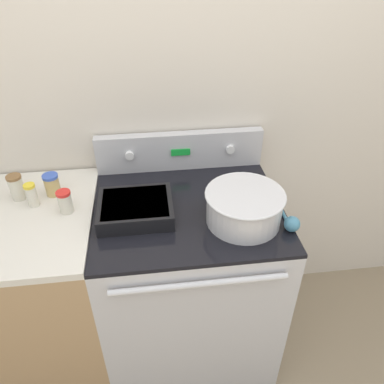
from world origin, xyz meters
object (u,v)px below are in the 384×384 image
Objects in this scene: spice_jar_yellow_cap at (32,195)px; spice_jar_brown_cap at (17,187)px; mixing_bowl at (244,205)px; spice_jar_blue_cap at (52,185)px; ladle at (290,222)px; spice_jar_red_cap at (65,202)px; casserole_dish at (136,208)px.

spice_jar_brown_cap is (-0.07, 0.06, 0.01)m from spice_jar_yellow_cap.
mixing_bowl is 3.22× the size of spice_jar_blue_cap.
mixing_bowl is at bearing 160.32° from ladle.
spice_jar_brown_cap reaches higher than spice_jar_red_cap.
spice_jar_yellow_cap reaches higher than spice_jar_red_cap.
spice_jar_yellow_cap reaches higher than casserole_dish.
casserole_dish is at bearing -9.10° from spice_jar_red_cap.
spice_jar_brown_cap reaches higher than spice_jar_yellow_cap.
casserole_dish is 0.29m from spice_jar_red_cap.
spice_jar_brown_cap is (-0.92, 0.25, -0.01)m from mixing_bowl.
mixing_bowl is at bearing -10.83° from spice_jar_red_cap.
ladle is at bearing -19.68° from mixing_bowl.
spice_jar_brown_cap reaches higher than spice_jar_blue_cap.
spice_jar_yellow_cap is at bearing -38.83° from spice_jar_brown_cap.
spice_jar_blue_cap is 0.94× the size of spice_jar_yellow_cap.
spice_jar_blue_cap reaches higher than ladle.
spice_jar_blue_cap is at bearing 160.91° from ladle.
spice_jar_red_cap is at bearing -28.95° from spice_jar_brown_cap.
spice_jar_red_cap is 0.25m from spice_jar_brown_cap.
spice_jar_red_cap is at bearing 170.90° from casserole_dish.
spice_jar_blue_cap is (-0.78, 0.27, -0.02)m from mixing_bowl.
spice_jar_red_cap is (-0.71, 0.14, -0.01)m from mixing_bowl.
mixing_bowl is 0.96m from spice_jar_brown_cap.
spice_jar_blue_cap is (-0.07, 0.13, -0.00)m from spice_jar_red_cap.
spice_jar_yellow_cap is (-1.02, 0.26, 0.04)m from ladle.
spice_jar_red_cap is (-0.88, 0.20, 0.03)m from ladle.
spice_jar_red_cap is at bearing -23.04° from spice_jar_yellow_cap.
ladle is at bearing -14.24° from casserole_dish.
ladle is (0.60, -0.15, -0.01)m from casserole_dish.
mixing_bowl is 0.19m from ladle.
ladle is 2.65× the size of spice_jar_yellow_cap.
mixing_bowl is 1.05× the size of casserole_dish.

